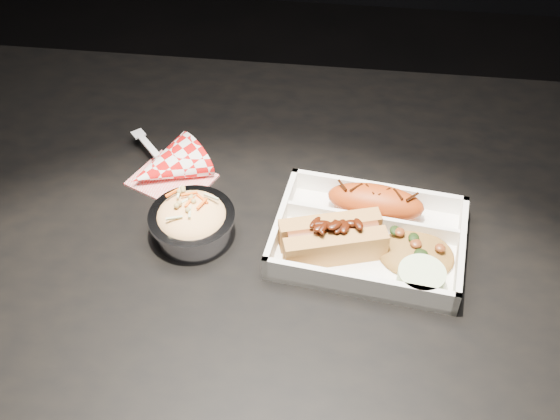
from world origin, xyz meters
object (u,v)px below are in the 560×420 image
object	(u,v)px
fried_pastry	(376,202)
dining_table	(275,266)
foil_coleslaw_cup	(192,220)
food_tray	(368,240)
hotdog	(333,237)
napkin_fork	(166,168)

from	to	relation	value
fried_pastry	dining_table	bearing A→B (deg)	-167.89
foil_coleslaw_cup	dining_table	bearing A→B (deg)	17.48
fried_pastry	foil_coleslaw_cup	xyz separation A→B (m)	(-0.25, -0.06, -0.00)
food_tray	dining_table	bearing A→B (deg)	176.03
hotdog	fried_pastry	bearing A→B (deg)	37.49
food_tray	hotdog	xyz separation A→B (m)	(-0.05, -0.02, 0.02)
fried_pastry	hotdog	world-z (taller)	hotdog
dining_table	hotdog	world-z (taller)	hotdog
dining_table	napkin_fork	size ratio (longest dim) A/B	7.76
food_tray	fried_pastry	xyz separation A→B (m)	(0.01, 0.05, 0.02)
dining_table	foil_coleslaw_cup	xyz separation A→B (m)	(-0.11, -0.03, 0.12)
fried_pastry	foil_coleslaw_cup	size ratio (longest dim) A/B	1.15
foil_coleslaw_cup	fried_pastry	bearing A→B (deg)	14.52
food_tray	fried_pastry	world-z (taller)	fried_pastry
food_tray	foil_coleslaw_cup	xyz separation A→B (m)	(-0.24, -0.01, 0.02)
napkin_fork	food_tray	bearing A→B (deg)	29.81
fried_pastry	food_tray	bearing A→B (deg)	-97.11
dining_table	fried_pastry	size ratio (longest dim) A/B	8.92
hotdog	food_tray	bearing A→B (deg)	7.02
food_tray	napkin_fork	world-z (taller)	napkin_fork
hotdog	dining_table	bearing A→B (deg)	133.81
foil_coleslaw_cup	hotdog	bearing A→B (deg)	-3.66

